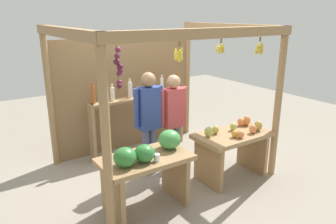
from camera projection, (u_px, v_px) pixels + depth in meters
ground_plane at (160, 168)px, 5.20m from camera, size 12.00×12.00×0.00m
market_stall at (144, 82)px, 5.17m from camera, size 2.80×2.31×2.23m
fruit_counter_left at (147, 164)px, 3.97m from camera, size 1.16×0.64×0.96m
fruit_counter_right at (233, 144)px, 4.78m from camera, size 1.13×0.64×0.87m
bottle_shelf_unit at (139, 108)px, 5.66m from camera, size 1.79×0.22×1.35m
vendor_man at (149, 115)px, 4.75m from camera, size 0.48×0.22×1.59m
vendor_woman at (173, 114)px, 4.95m from camera, size 0.48×0.21×1.52m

